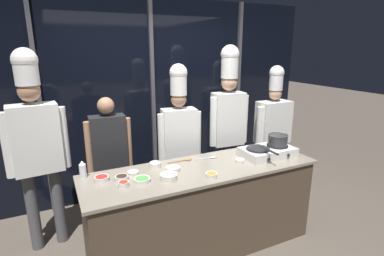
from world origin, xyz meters
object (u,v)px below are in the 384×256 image
prep_bowl_garlic (155,165)px  person_guest (109,152)px  serving_spoon_solid (185,160)px  chef_line (228,114)px  prep_bowl_rice (169,176)px  chef_pastry (273,124)px  frying_pan (258,147)px  serving_spoon_slotted (210,158)px  prep_bowl_carrots (211,175)px  prep_bowl_bell_pepper (102,178)px  prep_bowl_scallions (142,179)px  portable_stove (268,152)px  prep_bowl_bean_sprouts (133,173)px  chef_head (36,137)px  prep_bowl_chili_flakes (124,184)px  prep_bowl_chicken (173,168)px  prep_bowl_noodles (240,161)px  squeeze_bottle_clear (83,170)px  prep_bowl_soy_glaze (122,177)px  chef_sous (179,132)px  stock_pot (278,140)px

prep_bowl_garlic → person_guest: 0.64m
serving_spoon_solid → chef_line: bearing=28.8°
prep_bowl_rice → chef_pastry: bearing=23.8°
frying_pan → serving_spoon_slotted: frying_pan is taller
prep_bowl_carrots → serving_spoon_solid: bearing=95.7°
prep_bowl_bell_pepper → frying_pan: bearing=-5.5°
chef_line → frying_pan: bearing=89.0°
prep_bowl_garlic → prep_bowl_scallions: bearing=-129.9°
prep_bowl_carrots → chef_line: bearing=50.7°
portable_stove → serving_spoon_slotted: portable_stove is taller
prep_bowl_bean_sprouts → chef_head: bearing=142.2°
prep_bowl_bean_sprouts → prep_bowl_chili_flakes: size_ratio=1.17×
prep_bowl_chicken → prep_bowl_noodles: (0.70, -0.12, 0.00)m
squeeze_bottle_clear → prep_bowl_carrots: bearing=-25.4°
prep_bowl_bean_sprouts → prep_bowl_soy_glaze: (-0.12, -0.06, 0.00)m
person_guest → prep_bowl_soy_glaze: bearing=89.7°
prep_bowl_garlic → serving_spoon_solid: (0.35, 0.04, -0.03)m
prep_bowl_soy_glaze → prep_bowl_garlic: bearing=20.4°
prep_bowl_carrots → prep_bowl_rice: 0.40m
prep_bowl_chicken → prep_bowl_chili_flakes: size_ratio=1.56×
chef_pastry → chef_sous: bearing=1.4°
serving_spoon_slotted → prep_bowl_bell_pepper: bearing=-177.1°
prep_bowl_scallions → chef_head: 1.18m
prep_bowl_chili_flakes → chef_pastry: chef_pastry is taller
prep_bowl_bell_pepper → serving_spoon_slotted: prep_bowl_bell_pepper is taller
prep_bowl_garlic → stock_pot: bearing=-9.4°
stock_pot → serving_spoon_solid: size_ratio=0.88×
prep_bowl_bell_pepper → person_guest: bearing=73.0°
prep_bowl_scallions → chef_line: bearing=28.5°
stock_pot → frying_pan: bearing=-179.1°
stock_pot → prep_bowl_bean_sprouts: bearing=174.9°
chef_pastry → prep_bowl_scallions: bearing=19.9°
prep_bowl_chili_flakes → chef_line: size_ratio=0.04×
serving_spoon_solid → person_guest: person_guest is taller
prep_bowl_garlic → squeeze_bottle_clear: bearing=174.4°
prep_bowl_bean_sprouts → prep_bowl_rice: 0.36m
person_guest → serving_spoon_solid: bearing=145.7°
prep_bowl_bell_pepper → prep_bowl_chili_flakes: size_ratio=1.45×
serving_spoon_solid → prep_bowl_chili_flakes: bearing=-156.3°
prep_bowl_chicken → prep_bowl_chili_flakes: bearing=-165.6°
frying_pan → serving_spoon_slotted: size_ratio=1.78×
prep_bowl_noodles → person_guest: person_guest is taller
prep_bowl_garlic → person_guest: size_ratio=0.07×
stock_pot → person_guest: size_ratio=0.16×
stock_pot → chef_pastry: size_ratio=0.13×
stock_pot → prep_bowl_chili_flakes: size_ratio=2.62×
prep_bowl_soy_glaze → prep_bowl_scallions: bearing=-36.5°
prep_bowl_scallions → chef_sous: chef_sous is taller
frying_pan → stock_pot: bearing=0.9°
prep_bowl_rice → prep_bowl_chili_flakes: bearing=173.8°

